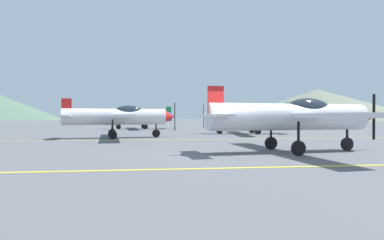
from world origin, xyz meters
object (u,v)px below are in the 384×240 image
(airplane_back, at_px, (140,116))
(car_sedan, at_px, (268,121))
(airplane_mid, at_px, (120,116))
(airplane_far, at_px, (249,116))
(airplane_near, at_px, (295,116))

(airplane_back, height_order, car_sedan, airplane_back)
(airplane_mid, xyz_separation_m, airplane_back, (0.64, 15.55, 0.00))
(airplane_mid, distance_m, airplane_far, 11.26)
(airplane_far, xyz_separation_m, car_sedan, (6.40, 12.61, -0.68))
(airplane_back, xyz_separation_m, car_sedan, (16.31, 1.01, -0.68))
(airplane_mid, relative_size, airplane_back, 1.00)
(airplane_near, height_order, airplane_far, same)
(airplane_mid, xyz_separation_m, car_sedan, (16.95, 16.57, -0.68))
(airplane_near, bearing_deg, airplane_back, 106.98)
(car_sedan, bearing_deg, airplane_far, -116.92)
(airplane_far, height_order, car_sedan, airplane_far)
(airplane_near, xyz_separation_m, car_sedan, (8.62, 26.19, -0.68))
(airplane_far, relative_size, airplane_back, 1.00)
(airplane_near, xyz_separation_m, airplane_far, (2.21, 13.57, 0.00))
(airplane_near, bearing_deg, car_sedan, 71.78)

